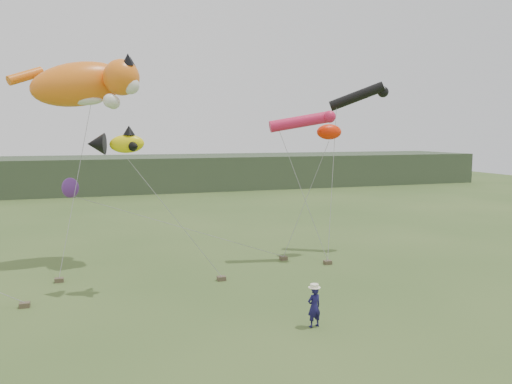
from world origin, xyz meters
TOP-DOWN VIEW (x-y plane):
  - ground at (0.00, 0.00)m, footprint 120.00×120.00m
  - headland at (-3.11, 44.69)m, footprint 90.00×13.00m
  - festival_attendant at (2.11, -1.56)m, footprint 0.59×0.45m
  - sandbag_anchors at (-0.66, 5.83)m, footprint 14.63×3.98m
  - cat_kite at (-5.12, 10.40)m, footprint 6.51×3.50m
  - fish_kite at (-4.16, 4.77)m, footprint 2.47×1.64m
  - tube_kites at (7.61, 7.97)m, footprint 7.52×3.23m
  - misc_kites at (2.88, 8.77)m, footprint 14.77×2.94m

SIDE VIEW (x-z plane):
  - ground at x=0.00m, z-range 0.00..0.00m
  - sandbag_anchors at x=-0.66m, z-range 0.00..0.20m
  - festival_attendant at x=2.11m, z-range 0.00..1.47m
  - headland at x=-3.11m, z-range -0.08..3.92m
  - misc_kites at x=2.88m, z-range 4.02..7.84m
  - fish_kite at x=-4.16m, z-range 5.78..7.01m
  - tube_kites at x=7.61m, z-range 6.73..9.63m
  - cat_kite at x=-5.12m, z-range 7.83..10.87m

